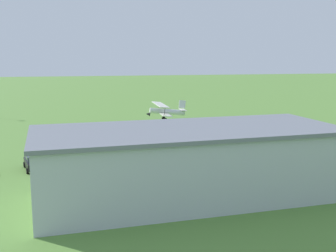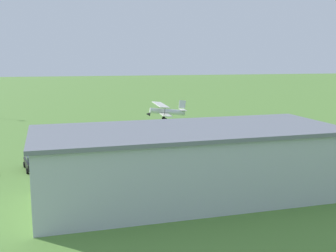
{
  "view_description": "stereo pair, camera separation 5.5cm",
  "coord_description": "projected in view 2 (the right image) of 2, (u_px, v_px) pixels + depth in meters",
  "views": [
    {
      "loc": [
        8.31,
        75.54,
        12.81
      ],
      "look_at": [
        -5.21,
        16.94,
        2.74
      ],
      "focal_mm": 44.87,
      "sensor_mm": 36.0,
      "label": 1
    },
    {
      "loc": [
        8.26,
        75.55,
        12.81
      ],
      "look_at": [
        -5.21,
        16.94,
        2.74
      ],
      "focal_mm": 44.87,
      "sensor_mm": 36.0,
      "label": 2
    }
  ],
  "objects": [
    {
      "name": "person_crossing_taxiway",
      "position": [
        149.0,
        149.0,
        54.68
      ],
      "size": [
        0.43,
        0.43,
        1.71
      ],
      "color": "#3F3F47",
      "rests_on": "ground_plane"
    },
    {
      "name": "person_beside_truck",
      "position": [
        134.0,
        151.0,
        53.55
      ],
      "size": [
        0.39,
        0.39,
        1.73
      ],
      "color": "#33723F",
      "rests_on": "ground_plane"
    },
    {
      "name": "person_watching_takeoff",
      "position": [
        153.0,
        152.0,
        53.46
      ],
      "size": [
        0.54,
        0.54,
        1.55
      ],
      "color": "beige",
      "rests_on": "ground_plane"
    },
    {
      "name": "ground_plane",
      "position": [
        120.0,
        127.0,
        76.56
      ],
      "size": [
        400.0,
        400.0,
        0.0
      ],
      "primitive_type": "plane",
      "color": "#568438"
    },
    {
      "name": "biplane",
      "position": [
        165.0,
        111.0,
        70.98
      ],
      "size": [
        6.92,
        8.49,
        3.5
      ],
      "color": "silver"
    },
    {
      "name": "person_near_hangar_door",
      "position": [
        84.0,
        154.0,
        51.77
      ],
      "size": [
        0.51,
        0.51,
        1.64
      ],
      "color": "#72338C",
      "rests_on": "ground_plane"
    },
    {
      "name": "hangar",
      "position": [
        188.0,
        162.0,
        38.3
      ],
      "size": [
        28.35,
        13.18,
        6.41
      ],
      "color": "#B7BCC6",
      "rests_on": "ground_plane"
    },
    {
      "name": "car_black",
      "position": [
        33.0,
        162.0,
        47.69
      ],
      "size": [
        2.57,
        4.56,
        1.71
      ],
      "color": "black",
      "rests_on": "ground_plane"
    },
    {
      "name": "car_silver",
      "position": [
        255.0,
        151.0,
        53.4
      ],
      "size": [
        2.08,
        4.28,
        1.76
      ],
      "color": "#B7B7BC",
      "rests_on": "ground_plane"
    }
  ]
}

